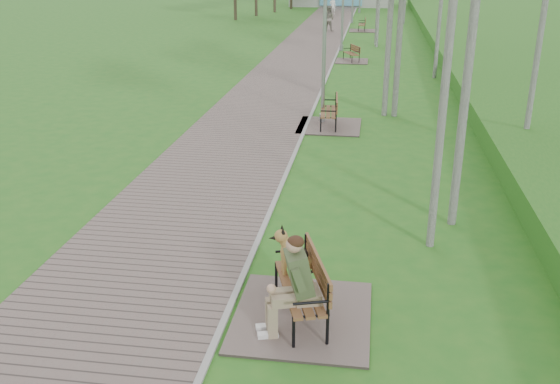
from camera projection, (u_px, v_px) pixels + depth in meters
The scene contains 11 objects.
ground at pixel (282, 185), 14.50m from camera, with size 120.00×120.00×0.00m, color #276B1F.
walkway at pixel (307, 49), 34.56m from camera, with size 3.50×67.00×0.04m, color #70625B.
kerb at pixel (339, 49), 34.31m from camera, with size 0.10×67.00×0.05m, color #999993.
bench_main at pixel (296, 289), 9.06m from camera, with size 2.01×2.23×1.75m.
bench_second at pixel (328, 120), 19.22m from camera, with size 1.91×2.12×1.17m.
bench_third at pixel (351, 58), 30.56m from camera, with size 1.57×1.74×0.96m.
bench_far at pixel (362, 28), 42.17m from camera, with size 1.74×1.93×1.07m.
lamp_post_near at pixel (324, 50), 18.94m from camera, with size 0.19×0.19×4.86m.
lamp_post_second at pixel (343, 3), 32.99m from camera, with size 0.21×0.21×5.34m.
pedestrian_near at pixel (333, 6), 52.61m from camera, with size 0.54×0.35×1.47m, color white.
pedestrian_far at pixel (329, 19), 41.72m from camera, with size 0.82×0.64×1.68m, color gray.
Camera 1 is at (1.98, -13.43, 5.10)m, focal length 40.00 mm.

